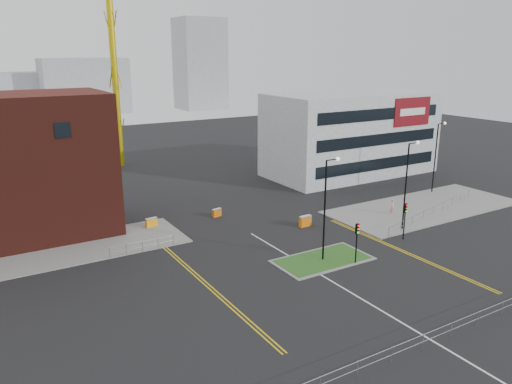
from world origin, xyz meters
The scene contains 26 objects.
ground centered at (0.00, 0.00, 0.00)m, with size 200.00×200.00×0.00m, color black.
pavement_left centered at (-20.00, 22.00, 0.06)m, with size 28.00×8.00×0.12m, color slate.
pavement_right centered at (22.00, 14.00, 0.06)m, with size 24.00×10.00×0.12m, color slate.
island_kerb centered at (2.00, 8.00, 0.04)m, with size 8.60×4.60×0.08m, color slate.
grass_island centered at (2.00, 8.00, 0.06)m, with size 8.00×4.00×0.12m, color #244F1A.
office_block centered at (26.01, 31.97, 6.00)m, with size 25.00×12.20×12.00m.
streetlamp_island centered at (2.22, 8.00, 5.41)m, with size 1.46×0.36×9.18m.
streetlamp_right_near centered at (14.22, 10.00, 5.41)m, with size 1.46×0.36×9.18m.
streetlamp_right_far centered at (28.22, 18.00, 5.41)m, with size 1.46×0.36×9.18m.
traffic_light_island centered at (4.00, 5.98, 2.57)m, with size 0.28×0.33×3.65m.
traffic_light_right centered at (12.00, 7.98, 2.57)m, with size 0.28×0.33×3.65m.
railing_front centered at (0.00, -6.00, 0.78)m, with size 24.05×0.05×1.10m.
railing_left centered at (-11.00, 18.00, 0.74)m, with size 6.05×0.05×1.10m.
railing_right centered at (20.50, 11.50, 0.78)m, with size 19.05×5.05×1.10m.
centre_line centered at (0.00, 2.00, 0.01)m, with size 0.15×30.00×0.01m, color silver.
yellow_left_a centered at (-9.00, 10.00, 0.01)m, with size 0.12×24.00×0.01m, color gold.
yellow_left_b centered at (-8.70, 10.00, 0.01)m, with size 0.12×24.00×0.01m, color gold.
yellow_right_a centered at (9.50, 6.00, 0.01)m, with size 0.12×20.00×0.01m, color gold.
yellow_right_b centered at (9.80, 6.00, 0.01)m, with size 0.12×20.00×0.01m, color gold.
skyline_b centered at (10.00, 130.00, 8.00)m, with size 24.00×12.00×16.00m, color gray.
skyline_c centered at (45.00, 125.00, 14.00)m, with size 14.00×12.00×28.00m, color gray.
skyline_d centered at (-8.00, 140.00, 6.00)m, with size 30.00×12.00×12.00m, color gray.
pedestrian centered at (16.71, 14.06, 0.94)m, with size 0.68×0.45×1.88m, color pink.
barrier_left centered at (-8.00, 24.00, 0.56)m, with size 1.27×0.55×1.03m.
barrier_mid centered at (-0.54, 23.67, 0.50)m, with size 1.15×0.60×0.92m.
barrier_right centered at (6.00, 16.00, 0.63)m, with size 1.40×0.53×1.16m.
Camera 1 is at (-24.06, -23.81, 17.72)m, focal length 35.00 mm.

